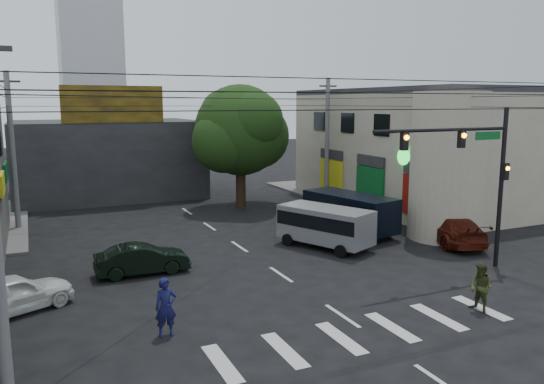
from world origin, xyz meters
TOP-DOWN VIEW (x-y plane):
  - ground at (0.00, 0.00)m, footprint 160.00×160.00m
  - sidewalk_far_right at (18.00, 18.00)m, footprint 16.00×16.00m
  - building_right at (18.00, 13.00)m, footprint 14.00×18.00m
  - corner_column at (11.00, 4.00)m, footprint 4.00×4.00m
  - building_far at (-4.00, 26.00)m, footprint 14.00×10.00m
  - billboard at (-4.00, 21.10)m, footprint 7.00×0.30m
  - tower_distant at (0.00, 70.00)m, footprint 9.00×9.00m
  - street_tree at (4.00, 17.00)m, footprint 6.40×6.40m
  - traffic_gantry at (7.82, -1.00)m, footprint 7.10×0.35m
  - utility_pole_far_left at (-10.50, 16.00)m, footprint 0.32×0.32m
  - utility_pole_far_right at (10.50, 16.00)m, footprint 0.32×0.32m
  - dark_sedan at (-5.46, 4.63)m, footprint 1.56×4.08m
  - white_compact at (-10.50, 2.17)m, footprint 4.76×5.38m
  - maroon_sedan at (10.50, 2.98)m, footprint 5.23×6.52m
  - silver_minivan at (3.99, 5.03)m, footprint 6.40×5.70m
  - navy_van at (6.77, 7.03)m, footprint 6.64×4.65m
  - traffic_officer at (-6.00, -2.00)m, footprint 0.70×0.46m
  - pedestrian_olive at (4.72, -4.70)m, footprint 1.02×0.88m

SIDE VIEW (x-z plane):
  - ground at x=0.00m, z-range 0.00..0.00m
  - sidewalk_far_right at x=18.00m, z-range 0.00..0.15m
  - dark_sedan at x=-5.46m, z-range 0.00..1.33m
  - white_compact at x=-10.50m, z-range 0.00..1.41m
  - maroon_sedan at x=10.50m, z-range 0.00..1.53m
  - pedestrian_olive at x=4.72m, z-range 0.00..1.79m
  - traffic_officer at x=-6.00m, z-range 0.00..1.92m
  - silver_minivan at x=3.99m, z-range 0.00..2.10m
  - navy_van at x=6.77m, z-range 0.00..2.28m
  - building_far at x=-4.00m, z-range 0.00..6.00m
  - building_right at x=18.00m, z-range 0.00..8.00m
  - corner_column at x=11.00m, z-range 0.00..8.00m
  - utility_pole_far_left at x=-10.50m, z-range 0.00..9.20m
  - utility_pole_far_right at x=10.50m, z-range 0.00..9.20m
  - traffic_gantry at x=7.82m, z-range 1.23..8.43m
  - street_tree at x=4.00m, z-range 1.12..9.82m
  - billboard at x=-4.00m, z-range 6.00..8.60m
  - tower_distant at x=0.00m, z-range 0.00..44.00m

